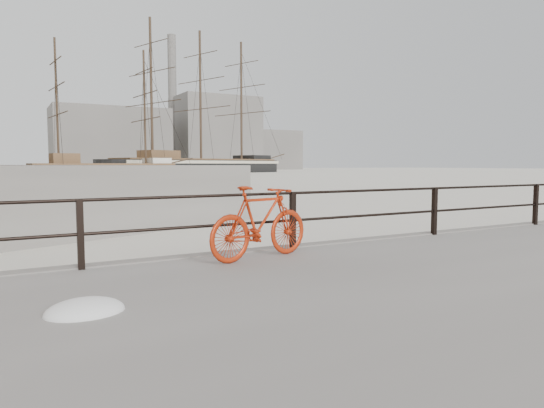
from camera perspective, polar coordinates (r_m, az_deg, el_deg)
name	(u,v)px	position (r m, az deg, el deg)	size (l,w,h in m)	color
ground	(428,250)	(10.96, 17.86, -5.15)	(400.00, 400.00, 0.00)	white
guardrail	(434,211)	(10.75, 18.56, -0.79)	(28.00, 0.10, 1.00)	black
bicycle	(260,222)	(7.59, -1.38, -2.16)	(1.91, 0.29, 1.15)	#AE270B
barque_black	(201,173)	(103.80, -8.31, 3.63)	(53.85, 17.62, 30.90)	black
schooner_mid	(105,176)	(81.93, -19.06, 3.15)	(30.05, 12.71, 21.51)	beige
industrial_west	(111,140)	(150.15, -18.47, 7.19)	(32.00, 18.00, 18.00)	gray
industrial_mid	(215,134)	(165.15, -6.68, 8.19)	(26.00, 20.00, 24.00)	gray
industrial_east	(268,150)	(179.36, -0.44, 6.34)	(20.00, 16.00, 14.00)	gray
smokestack	(173,103)	(166.31, -11.62, 11.56)	(2.80, 2.80, 44.00)	gray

